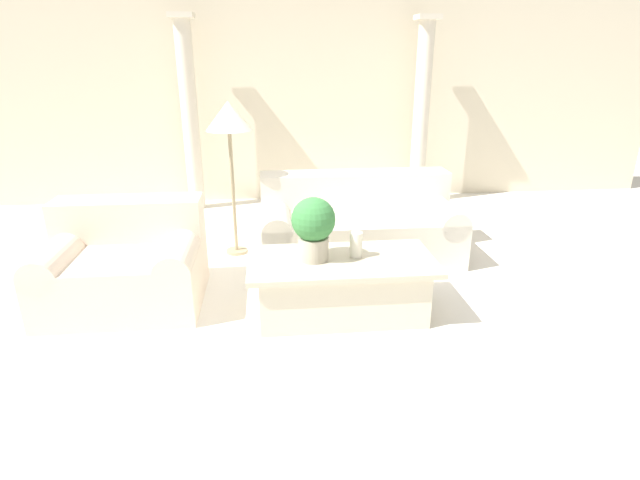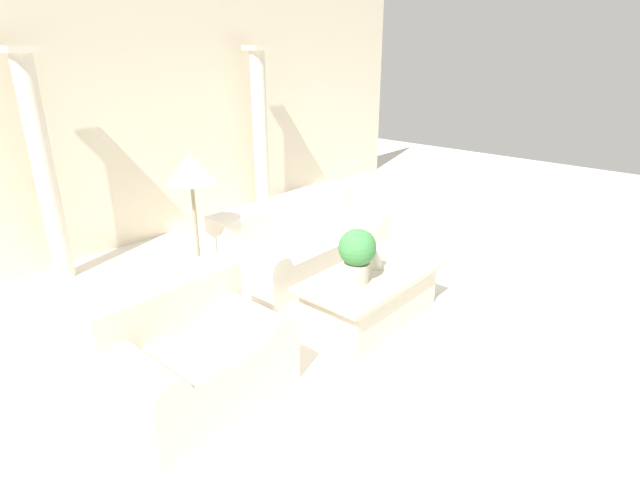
# 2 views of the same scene
# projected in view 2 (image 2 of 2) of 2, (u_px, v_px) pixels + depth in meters

# --- Properties ---
(ground_plane) EXTENTS (16.00, 16.00, 0.00)m
(ground_plane) POSITION_uv_depth(u_px,v_px,m) (341.00, 309.00, 4.82)
(ground_plane) COLOR silver
(wall_back) EXTENTS (10.00, 0.06, 3.20)m
(wall_back) POSITION_uv_depth(u_px,v_px,m) (146.00, 113.00, 6.15)
(wall_back) COLOR beige
(wall_back) RESTS_ON ground_plane
(sofa_long) EXTENTS (1.91, 0.97, 0.79)m
(sofa_long) POSITION_uv_depth(u_px,v_px,m) (301.00, 244.00, 5.53)
(sofa_long) COLOR beige
(sofa_long) RESTS_ON ground_plane
(loveseat) EXTENTS (1.20, 0.97, 0.79)m
(loveseat) POSITION_uv_depth(u_px,v_px,m) (188.00, 349.00, 3.61)
(loveseat) COLOR beige
(loveseat) RESTS_ON ground_plane
(coffee_table) EXTENTS (1.42, 0.73, 0.46)m
(coffee_table) POSITION_uv_depth(u_px,v_px,m) (371.00, 295.00, 4.59)
(coffee_table) COLOR beige
(coffee_table) RESTS_ON ground_plane
(potted_plant) EXTENTS (0.33, 0.33, 0.48)m
(potted_plant) POSITION_uv_depth(u_px,v_px,m) (357.00, 252.00, 4.27)
(potted_plant) COLOR #B2A893
(potted_plant) RESTS_ON coffee_table
(pillar_candle) EXTENTS (0.10, 0.10, 0.20)m
(pillar_candle) POSITION_uv_depth(u_px,v_px,m) (377.00, 259.00, 4.57)
(pillar_candle) COLOR silver
(pillar_candle) RESTS_ON coffee_table
(floor_lamp) EXTENTS (0.44, 0.44, 1.51)m
(floor_lamp) POSITION_uv_depth(u_px,v_px,m) (191.00, 174.00, 4.42)
(floor_lamp) COLOR gray
(floor_lamp) RESTS_ON ground_plane
(column_left) EXTENTS (0.29, 0.29, 2.38)m
(column_left) POSITION_uv_depth(u_px,v_px,m) (44.00, 168.00, 5.07)
(column_left) COLOR beige
(column_left) RESTS_ON ground_plane
(column_right) EXTENTS (0.29, 0.29, 2.38)m
(column_right) POSITION_uv_depth(u_px,v_px,m) (260.00, 132.00, 7.15)
(column_right) COLOR beige
(column_right) RESTS_ON ground_plane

